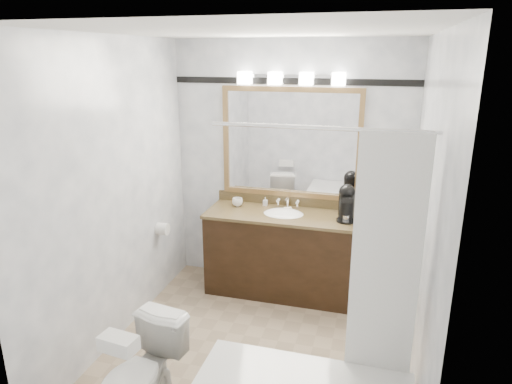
# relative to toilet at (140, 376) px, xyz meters

# --- Properties ---
(room) EXTENTS (2.42, 2.62, 2.52)m
(room) POSITION_rel_toilet_xyz_m (0.53, 0.92, 0.91)
(room) COLOR tan
(room) RESTS_ON ground
(vanity) EXTENTS (1.53, 0.58, 0.97)m
(vanity) POSITION_rel_toilet_xyz_m (0.53, 1.94, 0.10)
(vanity) COLOR black
(vanity) RESTS_ON ground
(mirror) EXTENTS (1.40, 0.04, 1.10)m
(mirror) POSITION_rel_toilet_xyz_m (0.53, 2.20, 1.16)
(mirror) COLOR #9A7545
(mirror) RESTS_ON room
(vanity_light_bar) EXTENTS (1.02, 0.14, 0.12)m
(vanity_light_bar) POSITION_rel_toilet_xyz_m (0.53, 2.15, 1.79)
(vanity_light_bar) COLOR silver
(vanity_light_bar) RESTS_ON room
(accent_stripe) EXTENTS (2.40, 0.01, 0.06)m
(accent_stripe) POSITION_rel_toilet_xyz_m (0.53, 2.21, 1.76)
(accent_stripe) COLOR black
(accent_stripe) RESTS_ON room
(tp_roll) EXTENTS (0.11, 0.12, 0.12)m
(tp_roll) POSITION_rel_toilet_xyz_m (-0.61, 1.58, 0.36)
(tp_roll) COLOR white
(tp_roll) RESTS_ON room
(toilet) EXTENTS (0.48, 0.71, 0.68)m
(toilet) POSITION_rel_toilet_xyz_m (0.00, 0.00, 0.00)
(toilet) COLOR white
(toilet) RESTS_ON ground
(tissue_box) EXTENTS (0.24, 0.15, 0.09)m
(tissue_box) POSITION_rel_toilet_xyz_m (0.00, -0.20, 0.38)
(tissue_box) COLOR white
(tissue_box) RESTS_ON toilet
(coffee_maker) EXTENTS (0.18, 0.23, 0.34)m
(coffee_maker) POSITION_rel_toilet_xyz_m (1.13, 1.93, 0.69)
(coffee_maker) COLOR black
(coffee_maker) RESTS_ON vanity
(cup_left) EXTENTS (0.14, 0.14, 0.08)m
(cup_left) POSITION_rel_toilet_xyz_m (0.02, 2.04, 0.55)
(cup_left) COLOR white
(cup_left) RESTS_ON vanity
(soap_bottle_a) EXTENTS (0.04, 0.04, 0.09)m
(soap_bottle_a) POSITION_rel_toilet_xyz_m (0.29, 2.12, 0.56)
(soap_bottle_a) COLOR white
(soap_bottle_a) RESTS_ON vanity
(soap_bar) EXTENTS (0.09, 0.07, 0.02)m
(soap_bar) POSITION_rel_toilet_xyz_m (0.54, 2.05, 0.52)
(soap_bar) COLOR beige
(soap_bar) RESTS_ON vanity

